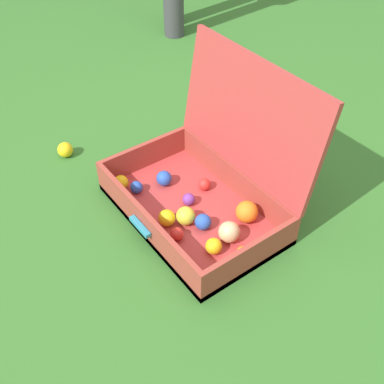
{
  "coord_description": "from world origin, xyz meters",
  "views": [
    {
      "loc": [
        1.03,
        -0.79,
        1.24
      ],
      "look_at": [
        0.04,
        -0.06,
        0.11
      ],
      "focal_mm": 44.09,
      "sensor_mm": 36.0,
      "label": 1
    }
  ],
  "objects": [
    {
      "name": "open_suitcase",
      "position": [
        0.05,
        0.0,
        0.12
      ],
      "size": [
        0.66,
        0.52,
        0.54
      ],
      "color": "#B23838",
      "rests_on": "ground"
    },
    {
      "name": "ground_plane",
      "position": [
        0.0,
        0.0,
        0.0
      ],
      "size": [
        16.0,
        16.0,
        0.0
      ],
      "primitive_type": "plane",
      "color": "#336B28"
    },
    {
      "name": "stray_ball_on_grass",
      "position": [
        -0.56,
        -0.28,
        0.03
      ],
      "size": [
        0.06,
        0.06,
        0.06
      ],
      "primitive_type": "sphere",
      "color": "yellow",
      "rests_on": "ground"
    }
  ]
}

